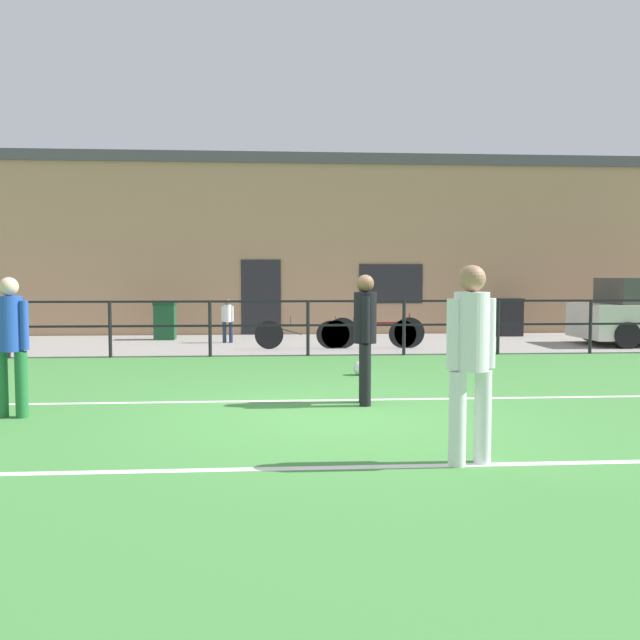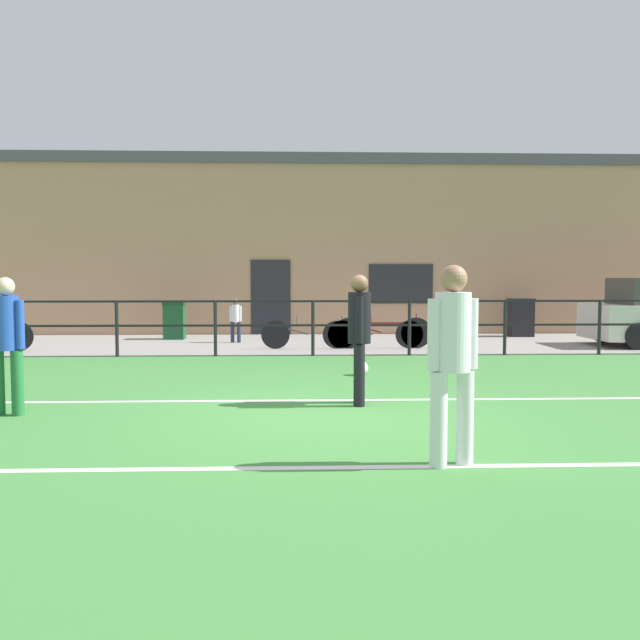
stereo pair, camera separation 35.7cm
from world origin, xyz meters
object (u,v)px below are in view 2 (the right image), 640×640
Objects in this scene: player_winger at (7,337)px; trash_bin_1 at (174,320)px; bicycle_parked_2 at (373,334)px; bicycle_parked_0 at (308,334)px; bicycle_parked_1 at (382,332)px; player_goalkeeper at (359,331)px; player_striker at (453,352)px; trash_bin_0 at (521,317)px; soccer_ball_spare at (361,368)px; spectator_child at (236,318)px.

player_winger reaches higher than trash_bin_1.
bicycle_parked_0 is at bearing -180.00° from bicycle_parked_2.
bicycle_parked_1 is at bearing -25.77° from trash_bin_1.
bicycle_parked_0 is (-0.52, 6.51, -0.59)m from player_goalkeeper.
player_striker is 13.15m from trash_bin_0.
soccer_ball_spare is 4.08m from bicycle_parked_1.
player_winger reaches higher than bicycle_parked_1.
trash_bin_0 is (4.74, 12.26, -0.45)m from player_striker.
bicycle_parked_1 is 2.16× the size of trash_bin_0.
bicycle_parked_1 is at bearing -4.80° from player_goalkeeper.
bicycle_parked_0 is at bearing 140.99° from spectator_child.
bicycle_parked_2 is 5.24m from trash_bin_0.
bicycle_parked_1 is at bearing 0.00° from bicycle_parked_0.
player_striker is at bearing -164.14° from player_goalkeeper.
soccer_ball_spare is at bearing -102.32° from bicycle_parked_1.
spectator_child reaches higher than bicycle_parked_2.
player_goalkeeper is 1.71× the size of trash_bin_1.
player_striker is at bearing -16.82° from player_winger.
player_striker reaches higher than spectator_child.
player_goalkeeper is at bearing -96.07° from player_striker.
player_striker reaches higher than player_goalkeeper.
bicycle_parked_2 is at bearing -2.93° from player_goalkeeper.
soccer_ball_spare is at bearing -99.29° from bicycle_parked_2.
spectator_child is 0.50× the size of bicycle_parked_0.
spectator_child is 3.54m from bicycle_parked_2.
player_winger is at bearing -42.73° from player_striker.
soccer_ball_spare is 0.10× the size of bicycle_parked_2.
soccer_ball_spare is 8.53m from trash_bin_0.
player_striker is 1.69× the size of trash_bin_0.
player_striker is at bearing -93.73° from bicycle_parked_1.
spectator_child is 2.32m from bicycle_parked_0.
trash_bin_0 is (5.79, 2.92, 0.18)m from bicycle_parked_0.
trash_bin_1 is at bearing -86.01° from player_striker.
bicycle_parked_1 is 0.22m from bicycle_parked_2.
soccer_ball_spare is at bearing 43.47° from player_winger.
spectator_child reaches higher than trash_bin_1.
player_winger is at bearing -91.57° from trash_bin_1.
trash_bin_1 is (-1.66, 0.96, -0.12)m from spectator_child.
player_winger is 8.84m from bicycle_parked_1.
bicycle_parked_0 is 1.66m from bicycle_parked_1.
player_goalkeeper is 6.99× the size of soccer_ball_spare.
player_striker reaches higher than soccer_ball_spare.
bicycle_parked_1 reaches higher than bicycle_parked_0.
player_winger reaches higher than spectator_child.
player_winger is 7.95m from bicycle_parked_0.
trash_bin_0 is at bearing 33.94° from bicycle_parked_2.
trash_bin_0 is at bearing 55.55° from player_winger.
trash_bin_0 reaches higher than soccer_ball_spare.
player_winger is 9.49m from trash_bin_1.
player_striker is 0.82× the size of bicycle_parked_0.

